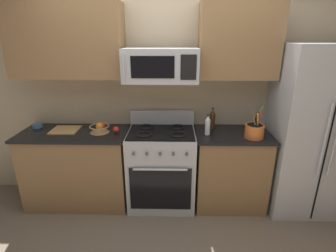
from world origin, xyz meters
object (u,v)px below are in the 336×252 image
at_px(fruit_basket, 100,128).
at_px(cutting_board, 65,130).
at_px(refrigerator, 311,132).
at_px(prep_bowl, 37,126).
at_px(apple_loose, 116,130).
at_px(bottle_soy, 212,119).
at_px(range_oven, 162,167).
at_px(bottle_vinegar, 208,125).
at_px(microwave, 161,65).
at_px(utensil_crock, 254,130).

distance_m(fruit_basket, cutting_board, 0.41).
distance_m(refrigerator, prep_bowl, 3.13).
relative_size(refrigerator, fruit_basket, 8.39).
bearing_deg(apple_loose, bottle_soy, 7.44).
bearing_deg(bottle_soy, refrigerator, -7.80).
bearing_deg(prep_bowl, refrigerator, -2.91).
relative_size(cutting_board, bottle_soy, 1.19).
bearing_deg(range_oven, bottle_vinegar, -5.57).
xyz_separation_m(fruit_basket, bottle_vinegar, (1.20, -0.05, 0.06)).
height_order(refrigerator, fruit_basket, refrigerator).
relative_size(microwave, prep_bowl, 6.90).
distance_m(refrigerator, microwave, 1.80).
bearing_deg(bottle_vinegar, utensil_crock, -9.46).
bearing_deg(utensil_crock, cutting_board, 175.40).
distance_m(range_oven, apple_loose, 0.69).
height_order(bottle_soy, bottle_vinegar, bottle_soy).
relative_size(range_oven, bottle_soy, 4.31).
relative_size(microwave, cutting_board, 2.55).
height_order(refrigerator, bottle_vinegar, refrigerator).
distance_m(microwave, apple_loose, 0.87).
xyz_separation_m(microwave, bottle_soy, (0.59, 0.10, -0.62)).
bearing_deg(fruit_basket, bottle_soy, 5.70).
distance_m(utensil_crock, prep_bowl, 2.49).
xyz_separation_m(fruit_basket, cutting_board, (-0.41, 0.04, -0.04)).
height_order(microwave, cutting_board, microwave).
bearing_deg(bottle_soy, cutting_board, -176.93).
distance_m(range_oven, bottle_soy, 0.82).
height_order(bottle_vinegar, prep_bowl, bottle_vinegar).
bearing_deg(cutting_board, prep_bowl, 164.59).
xyz_separation_m(utensil_crock, cutting_board, (-2.10, 0.17, -0.07)).
xyz_separation_m(range_oven, microwave, (-0.00, 0.03, 1.18)).
xyz_separation_m(range_oven, bottle_soy, (0.59, 0.13, 0.55)).
distance_m(refrigerator, fruit_basket, 2.35).
height_order(range_oven, bottle_vinegar, bottle_vinegar).
distance_m(microwave, utensil_crock, 1.20).
distance_m(range_oven, prep_bowl, 1.55).
bearing_deg(bottle_soy, range_oven, -167.58).
bearing_deg(bottle_vinegar, fruit_basket, 177.57).
distance_m(utensil_crock, cutting_board, 2.10).
bearing_deg(bottle_vinegar, prep_bowl, 174.50).
distance_m(microwave, fruit_basket, 0.98).
height_order(fruit_basket, apple_loose, fruit_basket).
distance_m(microwave, bottle_vinegar, 0.82).
relative_size(utensil_crock, fruit_basket, 1.55).
bearing_deg(apple_loose, cutting_board, 175.06).
bearing_deg(bottle_vinegar, refrigerator, 1.63).
relative_size(refrigerator, microwave, 2.43).
relative_size(utensil_crock, apple_loose, 4.80).
bearing_deg(utensil_crock, prep_bowl, 173.72).
bearing_deg(fruit_basket, bottle_vinegar, -2.43).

